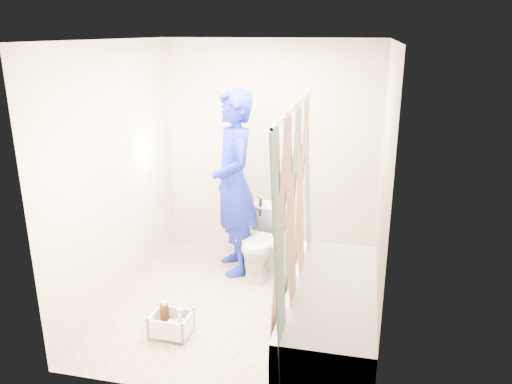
% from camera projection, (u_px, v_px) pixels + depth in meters
% --- Properties ---
extents(floor, '(2.60, 2.60, 0.00)m').
position_uv_depth(floor, '(244.00, 303.00, 4.75)').
color(floor, tan).
rests_on(floor, ground).
extents(ceiling, '(2.40, 2.60, 0.02)m').
position_uv_depth(ceiling, '(241.00, 40.00, 4.01)').
color(ceiling, white).
rests_on(ceiling, wall_back).
extents(wall_back, '(2.40, 0.02, 2.40)m').
position_uv_depth(wall_back, '(271.00, 150.00, 5.58)').
color(wall_back, beige).
rests_on(wall_back, ground).
extents(wall_front, '(2.40, 0.02, 2.40)m').
position_uv_depth(wall_front, '(192.00, 240.00, 3.17)').
color(wall_front, beige).
rests_on(wall_front, ground).
extents(wall_left, '(0.02, 2.60, 2.40)m').
position_uv_depth(wall_left, '(117.00, 174.00, 4.63)').
color(wall_left, beige).
rests_on(wall_left, ground).
extents(wall_right, '(0.02, 2.60, 2.40)m').
position_uv_depth(wall_right, '(383.00, 192.00, 4.12)').
color(wall_right, beige).
rests_on(wall_right, ground).
extents(bathtub, '(0.70, 1.75, 0.50)m').
position_uv_depth(bathtub, '(331.00, 312.00, 4.09)').
color(bathtub, white).
rests_on(bathtub, ground).
extents(curtain_rod, '(0.02, 1.90, 0.02)m').
position_uv_depth(curtain_rod, '(296.00, 105.00, 3.64)').
color(curtain_rod, silver).
rests_on(curtain_rod, wall_back).
extents(shower_curtain, '(0.06, 1.75, 1.80)m').
position_uv_depth(shower_curtain, '(293.00, 224.00, 3.93)').
color(shower_curtain, white).
rests_on(shower_curtain, curtain_rod).
extents(toilet, '(0.46, 0.72, 0.70)m').
position_uv_depth(toilet, '(262.00, 242.00, 5.25)').
color(toilet, white).
rests_on(toilet, ground).
extents(tank_lid, '(0.45, 0.23, 0.03)m').
position_uv_depth(tank_lid, '(258.00, 241.00, 5.13)').
color(tank_lid, white).
rests_on(tank_lid, toilet).
extents(tank_internals, '(0.17, 0.06, 0.23)m').
position_uv_depth(tank_internals, '(264.00, 205.00, 5.33)').
color(tank_internals, black).
rests_on(tank_internals, toilet).
extents(plumber, '(0.74, 0.84, 1.93)m').
position_uv_depth(plumber, '(234.00, 184.00, 5.14)').
color(plumber, '#0E198F').
rests_on(plumber, ground).
extents(cleaning_caddy, '(0.33, 0.27, 0.25)m').
position_uv_depth(cleaning_caddy, '(172.00, 325.00, 4.22)').
color(cleaning_caddy, white).
rests_on(cleaning_caddy, ground).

